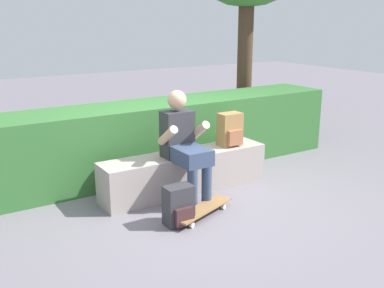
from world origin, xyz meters
name	(u,v)px	position (x,y,z in m)	size (l,w,h in m)	color
ground_plane	(201,200)	(0.00, 0.00, 0.00)	(24.00, 24.00, 0.00)	slate
bench_main	(185,172)	(0.00, 0.33, 0.23)	(2.05, 0.42, 0.47)	#A79A92
person_skater	(184,143)	(-0.14, 0.12, 0.66)	(0.49, 0.62, 1.22)	#333338
skateboard_near_person	(202,209)	(-0.22, -0.37, 0.07)	(0.82, 0.47, 0.09)	olive
backpack_on_bench	(230,130)	(0.63, 0.32, 0.66)	(0.28, 0.23, 0.40)	#A37A47
backpack_on_ground	(179,206)	(-0.52, -0.40, 0.19)	(0.28, 0.23, 0.40)	#333338
hedge_row	(169,135)	(0.24, 1.16, 0.46)	(4.90, 0.79, 0.92)	#346D32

